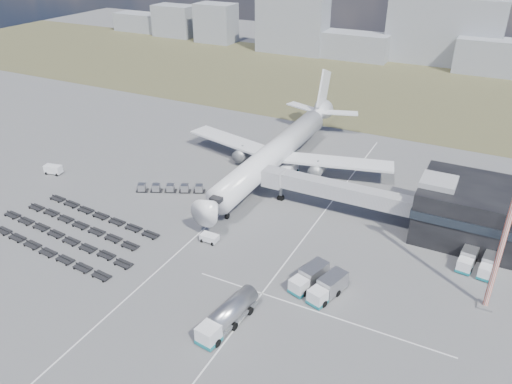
% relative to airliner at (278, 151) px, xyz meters
% --- Properties ---
extents(ground, '(420.00, 420.00, 0.00)m').
position_rel_airliner_xyz_m(ground, '(0.00, -32.38, -5.29)').
color(ground, '#565659').
rests_on(ground, ground).
extents(grass_strip, '(420.00, 90.00, 0.01)m').
position_rel_airliner_xyz_m(grass_strip, '(0.00, 77.62, -5.29)').
color(grass_strip, '#49442C').
rests_on(grass_strip, ground).
extents(lane_markings, '(47.12, 110.00, 0.01)m').
position_rel_airliner_xyz_m(lane_markings, '(9.77, -29.38, -5.29)').
color(lane_markings, silver).
rests_on(lane_markings, ground).
extents(terminal, '(30.40, 16.40, 11.00)m').
position_rel_airliner_xyz_m(terminal, '(47.77, -8.41, -0.04)').
color(terminal, black).
rests_on(terminal, ground).
extents(jet_bridge, '(30.30, 3.80, 7.05)m').
position_rel_airliner_xyz_m(jet_bridge, '(15.90, -11.95, -0.24)').
color(jet_bridge, '#939399').
rests_on(jet_bridge, ground).
extents(airliner, '(51.59, 64.53, 17.62)m').
position_rel_airliner_xyz_m(airliner, '(0.00, 0.00, 0.00)').
color(airliner, white).
rests_on(airliner, ground).
extents(skyline, '(287.06, 23.45, 25.83)m').
position_rel_airliner_xyz_m(skyline, '(12.89, 119.48, 4.93)').
color(skyline, gray).
rests_on(skyline, ground).
extents(fuel_tanker, '(4.34, 11.54, 3.64)m').
position_rel_airliner_xyz_m(fuel_tanker, '(14.77, -48.83, -3.47)').
color(fuel_tanker, white).
rests_on(fuel_tanker, ground).
extents(pushback_tug, '(3.27, 1.88, 1.46)m').
position_rel_airliner_xyz_m(pushback_tug, '(1.19, -31.81, -4.56)').
color(pushback_tug, white).
rests_on(pushback_tug, ground).
extents(utility_van, '(4.20, 2.50, 2.13)m').
position_rel_airliner_xyz_m(utility_van, '(-45.24, -24.43, -4.23)').
color(utility_van, white).
rests_on(utility_van, ground).
extents(catering_truck, '(2.48, 5.99, 2.75)m').
position_rel_airliner_xyz_m(catering_truck, '(3.25, -0.84, -3.89)').
color(catering_truck, white).
rests_on(catering_truck, ground).
extents(service_trucks_near, '(8.10, 8.92, 2.99)m').
position_rel_airliner_xyz_m(service_trucks_near, '(23.50, -35.80, -3.66)').
color(service_trucks_near, white).
rests_on(service_trucks_near, ground).
extents(service_trucks_far, '(6.47, 7.46, 2.75)m').
position_rel_airliner_xyz_m(service_trucks_far, '(45.13, -18.21, -3.80)').
color(service_trucks_far, white).
rests_on(service_trucks_far, ground).
extents(uld_row, '(14.03, 7.62, 1.62)m').
position_rel_airliner_xyz_m(uld_row, '(-16.17, -19.48, -4.32)').
color(uld_row, black).
rests_on(uld_row, ground).
extents(baggage_dollies, '(34.75, 17.68, 0.77)m').
position_rel_airliner_xyz_m(baggage_dollies, '(-23.49, -41.08, -4.91)').
color(baggage_dollies, black).
rests_on(baggage_dollies, ground).
extents(floodlight_mast, '(2.69, 2.19, 28.30)m').
position_rel_airliner_xyz_m(floodlight_mast, '(47.18, -27.77, 8.89)').
color(floodlight_mast, '#BB341D').
rests_on(floodlight_mast, ground).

